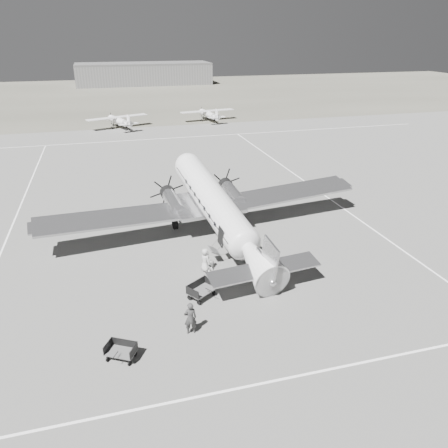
{
  "coord_description": "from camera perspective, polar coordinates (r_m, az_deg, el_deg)",
  "views": [
    {
      "loc": [
        -9.38,
        -29.05,
        15.5
      ],
      "look_at": [
        -1.36,
        0.06,
        2.2
      ],
      "focal_mm": 35.0,
      "sensor_mm": 36.0,
      "label": 1
    }
  ],
  "objects": [
    {
      "name": "grass_infield",
      "position": [
        125.37,
        -11.46,
        16.23
      ],
      "size": [
        260.0,
        90.0,
        0.01
      ],
      "primitive_type": "cube",
      "color": "#646255",
      "rests_on": "ground"
    },
    {
      "name": "taxi_line_near",
      "position": [
        23.55,
        13.03,
        -18.13
      ],
      "size": [
        60.0,
        0.15,
        0.01
      ],
      "primitive_type": "cube",
      "color": "white",
      "rests_on": "ground"
    },
    {
      "name": "taxi_line_right",
      "position": [
        39.26,
        19.18,
        -0.88
      ],
      "size": [
        0.15,
        80.0,
        0.01
      ],
      "primitive_type": "cube",
      "color": "white",
      "rests_on": "ground"
    },
    {
      "name": "taxi_line_horizon",
      "position": [
        71.39,
        -7.63,
        11.03
      ],
      "size": [
        90.0,
        0.15,
        0.01
      ],
      "primitive_type": "cube",
      "color": "white",
      "rests_on": "ground"
    },
    {
      "name": "baggage_cart_far",
      "position": [
        23.96,
        -13.3,
        -15.92
      ],
      "size": [
        1.94,
        1.76,
        0.9
      ],
      "primitive_type": null,
      "rotation": [
        0.0,
        0.0,
        -0.52
      ],
      "color": "#515151",
      "rests_on": "ground"
    },
    {
      "name": "passenger",
      "position": [
        30.72,
        -2.47,
        -4.72
      ],
      "size": [
        0.84,
        0.99,
        1.72
      ],
      "primitive_type": "imported",
      "rotation": [
        0.0,
        0.0,
        1.98
      ],
      "color": "#BBBBB9",
      "rests_on": "ground"
    },
    {
      "name": "hangar_main",
      "position": [
        150.24,
        -10.42,
        18.75
      ],
      "size": [
        42.0,
        14.0,
        6.6
      ],
      "color": "slate",
      "rests_on": "ground"
    },
    {
      "name": "light_plane_right",
      "position": [
        85.15,
        -2.05,
        14.02
      ],
      "size": [
        11.77,
        10.11,
        2.19
      ],
      "primitive_type": null,
      "rotation": [
        0.0,
        0.0,
        0.16
      ],
      "color": "white",
      "rests_on": "ground"
    },
    {
      "name": "light_plane_left",
      "position": [
        80.33,
        -13.55,
        12.83
      ],
      "size": [
        13.36,
        12.14,
        2.28
      ],
      "primitive_type": null,
      "rotation": [
        0.0,
        0.0,
        0.35
      ],
      "color": "white",
      "rests_on": "ground"
    },
    {
      "name": "ramp_agent",
      "position": [
        29.67,
        -1.58,
        -6.08
      ],
      "size": [
        0.82,
        0.89,
        1.48
      ],
      "primitive_type": "imported",
      "rotation": [
        0.0,
        0.0,
        1.1
      ],
      "color": "#ABABA9",
      "rests_on": "ground"
    },
    {
      "name": "taxi_line_left",
      "position": [
        42.89,
        -25.82,
        0.1
      ],
      "size": [
        0.15,
        60.0,
        0.01
      ],
      "primitive_type": "cube",
      "color": "white",
      "rests_on": "ground"
    },
    {
      "name": "dc3_airliner",
      "position": [
        34.6,
        -0.88,
        1.99
      ],
      "size": [
        30.09,
        22.63,
        5.32
      ],
      "primitive_type": null,
      "rotation": [
        0.0,
        0.0,
        0.12
      ],
      "color": "#AAAAAD",
      "rests_on": "ground"
    },
    {
      "name": "ground_crew",
      "position": [
        24.8,
        -4.42,
        -12.15
      ],
      "size": [
        0.72,
        0.47,
        1.97
      ],
      "primitive_type": "imported",
      "rotation": [
        0.0,
        0.0,
        3.14
      ],
      "color": "#323232",
      "rests_on": "ground"
    },
    {
      "name": "baggage_cart_near",
      "position": [
        27.96,
        -2.92,
        -8.66
      ],
      "size": [
        2.27,
        2.12,
        1.05
      ],
      "primitive_type": null,
      "rotation": [
        0.0,
        0.0,
        0.6
      ],
      "color": "#515151",
      "rests_on": "ground"
    },
    {
      "name": "ground",
      "position": [
        34.24,
        2.23,
        -3.17
      ],
      "size": [
        260.0,
        260.0,
        0.0
      ],
      "primitive_type": "plane",
      "color": "slate",
      "rests_on": "ground"
    }
  ]
}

